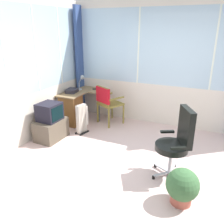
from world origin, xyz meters
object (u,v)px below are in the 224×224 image
(desk_lamp, at_px, (82,80))
(office_chair, at_px, (178,139))
(tv_on_stand, at_px, (51,123))
(paper_tray, at_px, (72,91))
(space_heater, at_px, (82,118))
(tv_remote, at_px, (96,89))
(desk, at_px, (72,108))
(wooden_armchair, at_px, (106,100))
(potted_plant, at_px, (182,186))

(desk_lamp, height_order, office_chair, office_chair)
(office_chair, distance_m, tv_on_stand, 2.59)
(paper_tray, distance_m, space_heater, 0.87)
(tv_remote, relative_size, tv_on_stand, 0.19)
(tv_remote, bearing_deg, desk_lamp, 93.16)
(desk, relative_size, space_heater, 1.72)
(tv_on_stand, relative_size, space_heater, 1.20)
(paper_tray, bearing_deg, wooden_armchair, -79.65)
(wooden_armchair, height_order, office_chair, office_chair)
(wooden_armchair, xyz_separation_m, tv_on_stand, (-1.17, 0.70, -0.26))
(paper_tray, xyz_separation_m, potted_plant, (-1.84, -2.89, -0.51))
(desk, relative_size, paper_tray, 3.72)
(potted_plant, bearing_deg, desk_lamp, 51.81)
(desk, bearing_deg, paper_tray, 27.34)
(office_chair, height_order, tv_on_stand, office_chair)
(tv_on_stand, bearing_deg, desk_lamp, 2.27)
(potted_plant, bearing_deg, tv_on_stand, 73.30)
(desk_lamp, relative_size, office_chair, 0.33)
(desk_lamp, distance_m, potted_plant, 3.64)
(potted_plant, bearing_deg, office_chair, 17.71)
(desk_lamp, xyz_separation_m, paper_tray, (-0.37, 0.08, -0.19))
(paper_tray, relative_size, office_chair, 0.27)
(desk_lamp, relative_size, paper_tray, 1.20)
(desk_lamp, height_order, paper_tray, desk_lamp)
(paper_tray, bearing_deg, desk_lamp, -11.97)
(tv_remote, xyz_separation_m, paper_tray, (-0.47, 0.38, 0.03))
(paper_tray, relative_size, wooden_armchair, 0.32)
(paper_tray, bearing_deg, potted_plant, -122.56)
(office_chair, xyz_separation_m, tv_on_stand, (0.23, 2.56, -0.28))
(office_chair, relative_size, tv_on_stand, 1.43)
(office_chair, distance_m, potted_plant, 0.72)
(desk_lamp, bearing_deg, wooden_armchair, -105.76)
(wooden_armchair, xyz_separation_m, office_chair, (-1.40, -1.86, 0.02))
(desk, bearing_deg, tv_on_stand, -176.06)
(desk, height_order, paper_tray, paper_tray)
(space_heater, bearing_deg, wooden_armchair, -22.92)
(paper_tray, bearing_deg, desk, -152.66)
(wooden_armchair, height_order, space_heater, wooden_armchair)
(desk_lamp, xyz_separation_m, office_chair, (-1.61, -2.62, -0.33))
(tv_on_stand, height_order, space_heater, tv_on_stand)
(office_chair, height_order, space_heater, office_chair)
(tv_on_stand, bearing_deg, potted_plant, -106.70)
(office_chair, bearing_deg, desk_lamp, 58.40)
(paper_tray, distance_m, tv_on_stand, 1.11)
(desk_lamp, xyz_separation_m, wooden_armchair, (-0.21, -0.76, -0.36))
(paper_tray, bearing_deg, space_heater, -131.03)
(tv_remote, bearing_deg, paper_tray, 124.85)
(wooden_armchair, bearing_deg, paper_tray, 100.35)
(desk, height_order, potted_plant, desk)
(desk, bearing_deg, wooden_armchair, -69.07)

